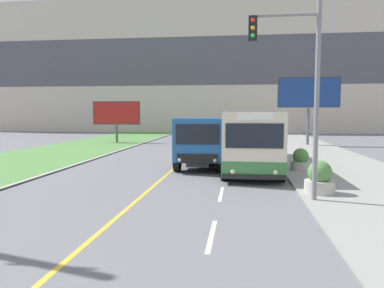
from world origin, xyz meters
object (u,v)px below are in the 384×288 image
(city_bus, at_px, (250,138))
(planter_round_near, at_px, (320,179))
(traffic_light_mast, at_px, (298,77))
(car_distant, at_px, (218,135))
(billboard_large, at_px, (309,94))
(planter_round_second, at_px, (301,160))
(billboard_small, at_px, (116,114))
(dump_truck, at_px, (201,143))

(city_bus, xyz_separation_m, planter_round_near, (2.26, -7.07, -0.95))
(traffic_light_mast, xyz_separation_m, planter_round_near, (0.99, 1.07, -3.48))
(city_bus, height_order, car_distant, city_bus)
(billboard_large, bearing_deg, planter_round_second, -101.06)
(traffic_light_mast, relative_size, planter_round_near, 5.53)
(billboard_small, bearing_deg, car_distant, 8.33)
(billboard_large, distance_m, planter_round_near, 21.01)
(planter_round_near, relative_size, planter_round_second, 1.07)
(traffic_light_mast, relative_size, planter_round_second, 5.93)
(city_bus, distance_m, billboard_small, 18.76)
(dump_truck, relative_size, billboard_large, 1.01)
(planter_round_second, bearing_deg, city_bus, 144.66)
(billboard_small, bearing_deg, planter_round_second, -46.97)
(billboard_small, bearing_deg, planter_round_near, -55.43)
(city_bus, relative_size, traffic_light_mast, 1.81)
(car_distant, distance_m, billboard_small, 10.00)
(dump_truck, xyz_separation_m, billboard_small, (-9.80, 15.56, 1.43))
(traffic_light_mast, xyz_separation_m, billboard_small, (-13.59, 22.23, -1.30))
(planter_round_second, bearing_deg, dump_truck, 177.08)
(dump_truck, bearing_deg, car_distant, 90.39)
(traffic_light_mast, bearing_deg, car_distant, 99.38)
(dump_truck, distance_m, billboard_small, 18.44)
(dump_truck, relative_size, planter_round_second, 5.58)
(dump_truck, distance_m, car_distant, 16.99)
(planter_round_second, bearing_deg, planter_round_near, -91.91)
(billboard_small, xyz_separation_m, planter_round_second, (14.76, -15.81, -2.21))
(city_bus, relative_size, planter_round_second, 10.73)
(car_distant, xyz_separation_m, planter_round_second, (5.08, -17.23, -0.13))
(city_bus, distance_m, traffic_light_mast, 8.62)
(city_bus, xyz_separation_m, billboard_large, (5.38, 13.33, 2.95))
(city_bus, xyz_separation_m, billboard_small, (-12.33, 14.09, 1.23))
(traffic_light_mast, height_order, billboard_small, traffic_light_mast)
(dump_truck, distance_m, traffic_light_mast, 8.15)
(billboard_large, xyz_separation_m, billboard_small, (-17.70, 0.76, -1.72))
(planter_round_near, xyz_separation_m, planter_round_second, (0.18, 5.35, -0.03))
(dump_truck, bearing_deg, billboard_small, 122.19)
(car_distant, relative_size, billboard_large, 0.72)
(car_distant, distance_m, planter_round_near, 23.10)
(planter_round_near, bearing_deg, traffic_light_mast, -132.78)
(dump_truck, relative_size, billboard_small, 1.31)
(dump_truck, height_order, billboard_large, billboard_large)
(car_distant, xyz_separation_m, planter_round_near, (4.90, -22.58, -0.10))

